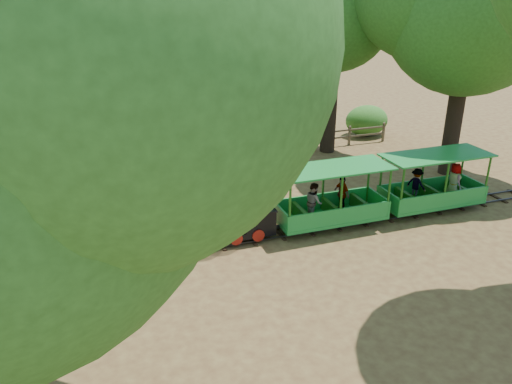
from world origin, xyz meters
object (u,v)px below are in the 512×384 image
object	(u,v)px
locomotive	(229,189)
carriage_rear	(433,188)
fence	(216,148)
carriage_front	(329,203)

from	to	relation	value
locomotive	carriage_rear	bearing A→B (deg)	-0.31
carriage_rear	fence	world-z (taller)	carriage_rear
carriage_front	carriage_rear	distance (m)	4.16
fence	locomotive	bearing A→B (deg)	-101.96
carriage_rear	fence	distance (m)	9.94
locomotive	fence	size ratio (longest dim) A/B	0.18
carriage_rear	fence	xyz separation A→B (m)	(-5.93, 7.97, -0.26)
locomotive	fence	world-z (taller)	locomotive
carriage_rear	locomotive	bearing A→B (deg)	179.69
carriage_front	fence	size ratio (longest dim) A/B	0.21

